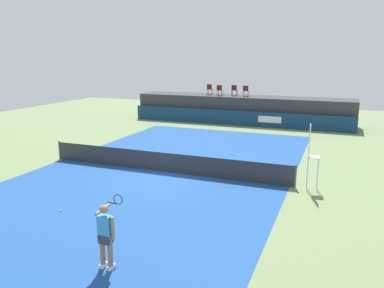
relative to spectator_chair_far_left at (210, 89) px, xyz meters
name	(u,v)px	position (x,y,z in m)	size (l,w,h in m)	color
ground_plane	(187,157)	(2.98, -12.52, -2.69)	(48.00, 48.00, 0.00)	#6B7F51
court_inner	(163,171)	(2.98, -15.52, -2.69)	(12.00, 22.00, 0.00)	#1C478C
sponsor_wall	(236,118)	(2.99, -2.02, -2.09)	(18.00, 0.22, 1.20)	navy
spectator_platform	(242,109)	(2.98, -0.22, -1.59)	(18.00, 2.80, 2.20)	#38383D
spectator_chair_far_left	(210,89)	(0.00, 0.00, 0.00)	(0.45, 0.45, 0.89)	#561919
spectator_chair_left	(220,90)	(1.07, -0.51, 0.00)	(0.44, 0.44, 0.89)	#561919
spectator_chair_center	(234,90)	(2.22, -0.08, 0.00)	(0.47, 0.47, 0.89)	#561919
spectator_chair_right	(246,90)	(3.28, -0.32, 0.00)	(0.44, 0.44, 0.89)	#561919
umpire_chair	(311,153)	(9.75, -15.53, -1.11)	(0.49, 0.49, 2.76)	white
tennis_net	(163,162)	(2.98, -15.52, -2.22)	(12.40, 0.02, 0.95)	#2D2D2D
net_post_near	(60,150)	(-3.22, -15.52, -2.19)	(0.10, 0.10, 1.00)	#4C4C51
net_post_far	(295,176)	(9.18, -15.52, -2.19)	(0.10, 0.10, 1.00)	#4C4C51
tennis_player	(106,234)	(5.33, -23.75, -1.73)	(0.66, 1.14, 1.77)	white
tennis_ball	(61,211)	(1.66, -21.25, -2.66)	(0.07, 0.07, 0.07)	#D8EA33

